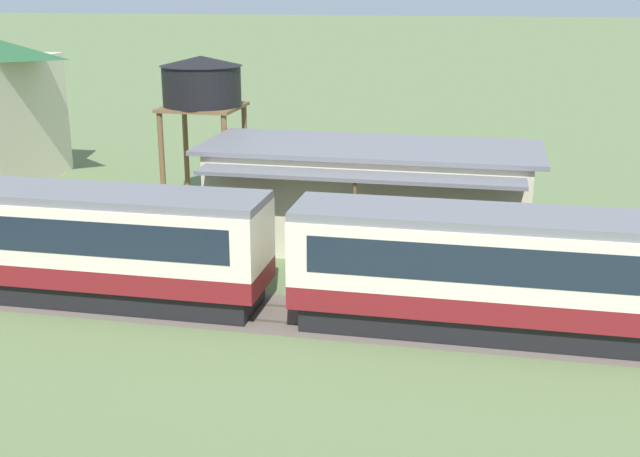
{
  "coord_description": "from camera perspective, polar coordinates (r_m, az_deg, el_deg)",
  "views": [
    {
      "loc": [
        -9.06,
        -24.57,
        11.34
      ],
      "look_at": [
        -14.65,
        2.11,
        3.05
      ],
      "focal_mm": 45.0,
      "sensor_mm": 36.0,
      "label": 1
    }
  ],
  "objects": [
    {
      "name": "water_tower",
      "position": [
        41.79,
        -8.41,
        10.07
      ],
      "size": [
        4.19,
        4.19,
        7.95
      ],
      "color": "brown",
      "rests_on": "ground_plane"
    },
    {
      "name": "railway_track",
      "position": [
        28.53,
        1.91,
        -6.5
      ],
      "size": [
        135.08,
        3.6,
        0.04
      ],
      "color": "#665B51",
      "rests_on": "ground_plane"
    },
    {
      "name": "station_building",
      "position": [
        36.01,
        3.54,
        2.39
      ],
      "size": [
        14.96,
        7.33,
        4.6
      ],
      "color": "beige",
      "rests_on": "ground_plane"
    },
    {
      "name": "passenger_train",
      "position": [
        28.11,
        -2.34,
        -1.77
      ],
      "size": [
        76.65,
        3.19,
        4.23
      ],
      "color": "maroon",
      "rests_on": "ground_plane"
    }
  ]
}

